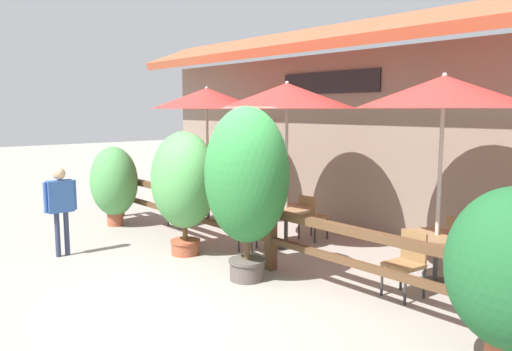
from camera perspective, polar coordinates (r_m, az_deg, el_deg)
ground_plane at (r=7.20m, az=-4.60°, el=-12.38°), size 60.00×60.00×0.00m
building_facade at (r=9.78m, az=15.08°, el=5.62°), size 14.28×1.49×4.23m
patio_railing at (r=7.64m, az=1.72°, el=-5.73°), size 10.40×0.14×0.95m
patio_umbrella_near at (r=10.89m, az=-5.64°, el=8.74°), size 2.40×2.40×2.94m
dining_table_near at (r=11.05m, az=-5.50°, el=-2.30°), size 0.90×0.90×0.71m
chair_near_streetside at (r=10.70m, az=-8.35°, el=-3.12°), size 0.49×0.49×0.86m
chair_near_wallside at (r=11.40m, az=-2.62°, el=-2.38°), size 0.47×0.47×0.86m
patio_umbrella_middle at (r=8.80m, az=3.56°, el=9.05°), size 2.40×2.40×2.94m
dining_table_middle at (r=8.99m, az=3.45°, el=-4.56°), size 0.90×0.90×0.71m
chair_middle_streetside at (r=8.61m, az=0.14°, el=-5.65°), size 0.46×0.46×0.86m
chair_middle_wallside at (r=9.45m, az=6.34°, el=-4.50°), size 0.45×0.45×0.86m
patio_umbrella_far at (r=7.27m, az=20.68°, el=8.90°), size 2.40×2.40×2.94m
dining_table_far at (r=7.51m, az=19.92°, el=-7.45°), size 0.90×0.90×0.71m
chair_far_streetside at (r=6.92m, az=16.88°, el=-9.29°), size 0.47×0.47×0.86m
chair_far_wallside at (r=8.15m, az=22.52°, el=-7.00°), size 0.51×0.51×0.86m
potted_plant_broad_leaf at (r=8.44m, az=-8.21°, el=-0.75°), size 1.19×1.07×2.09m
potted_plant_corner_fern at (r=7.05m, az=-1.08°, el=-0.26°), size 1.28×1.15×2.50m
potted_plant_tall_tropical at (r=10.92m, az=-15.92°, el=-0.74°), size 1.07×0.97×1.68m
pedestrian at (r=8.91m, az=-21.46°, el=-2.57°), size 0.21×0.53×1.50m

